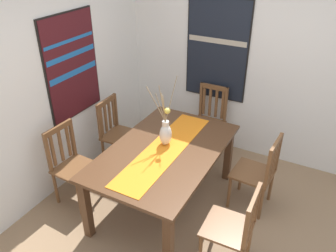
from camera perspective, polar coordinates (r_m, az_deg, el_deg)
ground_plane at (r=3.72m, az=4.60°, el=-18.09°), size 6.40×6.40×0.03m
wall_back at (r=3.88m, az=-20.60°, el=6.89°), size 6.40×0.12×2.70m
wall_side at (r=4.50m, az=15.25°, el=10.83°), size 0.12×6.40×2.70m
dining_table at (r=3.65m, az=-0.56°, el=-5.20°), size 1.71×1.08×0.74m
table_runner at (r=3.60m, az=-0.57°, el=-3.88°), size 1.58×0.36×0.01m
centerpiece_vase at (r=3.60m, az=-0.40°, el=-1.03°), size 0.19×0.26×0.76m
chair_0 at (r=3.85m, az=14.87°, el=-7.32°), size 0.44×0.44×0.91m
chair_1 at (r=4.46m, az=-8.40°, el=-0.99°), size 0.44×0.44×0.92m
chair_2 at (r=4.71m, az=6.77°, el=1.04°), size 0.42×0.42×0.95m
chair_3 at (r=3.98m, az=-15.65°, el=-6.16°), size 0.44×0.44×0.93m
chair_4 at (r=3.20m, az=11.00°, el=-16.16°), size 0.43×0.43×0.88m
painting_on_back_wall at (r=4.09m, az=-15.71°, el=9.57°), size 0.81×0.05×1.20m
painting_on_side_wall at (r=4.58m, az=8.15°, el=12.39°), size 0.05×0.84×1.32m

